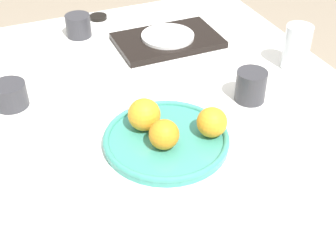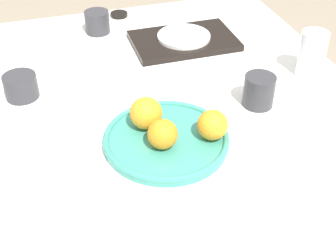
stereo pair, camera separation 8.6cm
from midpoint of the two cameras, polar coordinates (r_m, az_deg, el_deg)
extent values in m
cube|color=white|center=(1.53, -5.86, -6.85)|extent=(1.16, 1.00, 0.75)
cylinder|color=teal|center=(1.08, -2.27, -1.82)|extent=(0.29, 0.29, 0.02)
torus|color=teal|center=(1.08, -2.28, -1.48)|extent=(0.29, 0.29, 0.02)
sphere|color=orange|center=(1.06, 3.09, 0.39)|extent=(0.07, 0.07, 0.07)
sphere|color=orange|center=(1.03, -2.87, -1.11)|extent=(0.07, 0.07, 0.07)
sphere|color=orange|center=(1.09, -5.19, 1.32)|extent=(0.08, 0.08, 0.08)
cylinder|color=silver|center=(1.38, 13.70, 9.26)|extent=(0.08, 0.08, 0.13)
cube|color=black|center=(1.50, -1.70, 10.35)|extent=(0.32, 0.21, 0.02)
cylinder|color=white|center=(1.49, -1.71, 10.87)|extent=(0.17, 0.17, 0.01)
cylinder|color=#333338|center=(1.57, -12.46, 11.82)|extent=(0.08, 0.08, 0.07)
cylinder|color=#333338|center=(1.22, 8.09, 4.80)|extent=(0.08, 0.08, 0.08)
cylinder|color=#333338|center=(1.27, -20.57, 3.51)|extent=(0.09, 0.09, 0.06)
cube|color=silver|center=(1.10, -20.60, -4.06)|extent=(0.13, 0.11, 0.01)
cylinder|color=black|center=(1.69, -9.99, 12.92)|extent=(0.06, 0.06, 0.01)
camera|label=1|loc=(0.04, -92.32, -1.79)|focal=50.00mm
camera|label=2|loc=(0.04, 87.68, 1.79)|focal=50.00mm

